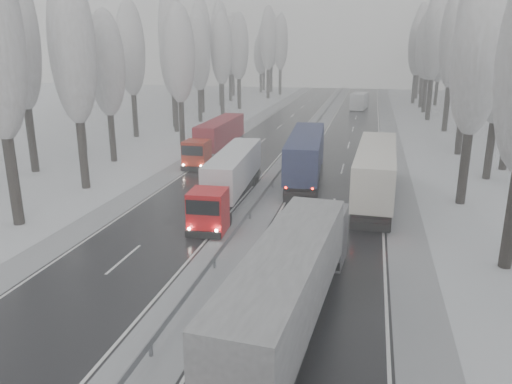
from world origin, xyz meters
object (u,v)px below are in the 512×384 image
at_px(truck_cream_box, 376,168).
at_px(truck_grey_tarp, 293,276).
at_px(truck_blue_box, 306,152).
at_px(truck_red_red, 217,136).
at_px(box_truck_distant, 360,101).
at_px(truck_red_white, 231,174).

bearing_deg(truck_cream_box, truck_grey_tarp, -97.91).
relative_size(truck_blue_box, truck_red_red, 1.16).
bearing_deg(truck_red_red, box_truck_distant, 72.90).
relative_size(truck_cream_box, box_truck_distant, 2.02).
bearing_deg(truck_blue_box, box_truck_distant, 82.87).
xyz_separation_m(truck_grey_tarp, truck_cream_box, (3.30, 19.19, 0.12)).
distance_m(truck_cream_box, truck_red_white, 10.90).
bearing_deg(box_truck_distant, truck_blue_box, -87.37).
relative_size(truck_grey_tarp, truck_red_white, 1.12).
height_order(truck_grey_tarp, box_truck_distant, truck_grey_tarp).
relative_size(box_truck_distant, truck_red_red, 0.58).
distance_m(truck_blue_box, box_truck_distant, 52.24).
xyz_separation_m(truck_grey_tarp, truck_red_white, (-7.20, 16.31, -0.25)).
relative_size(truck_cream_box, truck_red_red, 1.18).
relative_size(truck_blue_box, truck_cream_box, 0.98).
bearing_deg(truck_grey_tarp, box_truck_distant, 93.95).
xyz_separation_m(truck_red_white, truck_red_red, (-5.90, 15.65, 0.01)).
bearing_deg(truck_red_red, truck_red_white, -69.39).
relative_size(box_truck_distant, truck_red_white, 0.58).
distance_m(truck_cream_box, truck_red_red, 20.79).
bearing_deg(truck_grey_tarp, truck_red_red, 116.62).
distance_m(truck_blue_box, truck_cream_box, 7.68).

